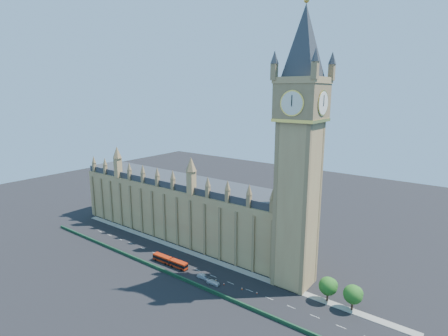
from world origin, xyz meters
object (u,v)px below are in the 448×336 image
Objects in this scene: red_bus at (170,261)px; car_silver at (203,277)px; car_white at (213,282)px; car_grey at (208,278)px.

car_silver is (17.33, -0.12, -0.75)m from red_bus.
car_silver is at bearing 75.41° from car_white.
car_silver is 0.93× the size of car_white.
car_white is at bearing -109.65° from car_grey.
car_silver reaches higher than car_grey.
red_bus is at bearing 81.47° from car_white.
red_bus reaches higher than car_white.
car_silver is at bearing -1.97° from red_bus.
car_white is (3.37, -1.21, -0.03)m from car_grey.
red_bus is at bearing 85.48° from car_silver.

